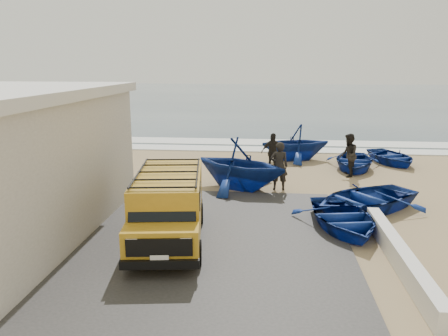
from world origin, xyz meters
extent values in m
plane|color=#9F855C|center=(0.00, 0.00, 0.00)|extent=(160.00, 160.00, 0.00)
cube|color=#393735|center=(-2.00, -2.00, 0.03)|extent=(12.00, 10.00, 0.05)
cube|color=#385166|center=(0.00, 56.00, 0.00)|extent=(180.00, 88.00, 0.01)
cube|color=white|center=(0.00, 12.00, 0.03)|extent=(180.00, 1.60, 0.06)
cube|color=white|center=(0.00, 14.50, 0.02)|extent=(180.00, 2.20, 0.04)
cube|color=black|center=(-3.55, -0.50, 2.60)|extent=(0.08, 0.70, 0.90)
cube|color=silver|center=(5.00, -3.00, 0.28)|extent=(0.35, 6.00, 0.55)
cube|color=#C28E1D|center=(-1.14, -1.65, 1.12)|extent=(2.29, 3.92, 1.57)
cube|color=#C28E1D|center=(-0.84, -3.92, 0.76)|extent=(1.91, 1.09, 0.86)
cube|color=black|center=(-0.90, -3.47, 1.52)|extent=(1.69, 0.54, 0.68)
cube|color=black|center=(-0.78, -4.36, 0.86)|extent=(1.53, 0.28, 0.43)
cube|color=black|center=(-0.78, -4.39, 0.45)|extent=(1.85, 0.38, 0.21)
cube|color=black|center=(-1.14, -1.70, 1.98)|extent=(2.16, 3.63, 0.06)
cylinder|color=black|center=(-1.73, -3.65, 0.33)|extent=(0.30, 0.69, 0.67)
cylinder|color=black|center=(-2.12, -0.73, 0.33)|extent=(0.30, 0.69, 0.67)
cylinder|color=black|center=(-0.05, -3.43, 0.33)|extent=(0.30, 0.69, 0.67)
cylinder|color=black|center=(-0.44, -0.50, 0.33)|extent=(0.30, 0.69, 0.67)
imported|color=navy|center=(3.98, -0.53, 0.38)|extent=(3.24, 4.07, 0.76)
imported|color=navy|center=(5.01, 1.32, 0.43)|extent=(5.09, 4.81, 0.86)
imported|color=navy|center=(0.57, 3.61, 1.05)|extent=(5.14, 4.91, 2.10)
imported|color=navy|center=(5.81, 7.57, 0.38)|extent=(3.22, 4.09, 0.77)
imported|color=navy|center=(3.12, 9.38, 0.95)|extent=(4.30, 3.95, 1.90)
imported|color=navy|center=(7.96, 9.02, 0.36)|extent=(3.35, 4.02, 0.72)
imported|color=black|center=(2.13, 3.62, 0.98)|extent=(0.75, 0.52, 1.97)
imported|color=black|center=(5.27, 6.11, 0.97)|extent=(0.83, 1.02, 1.95)
imported|color=black|center=(1.89, 6.80, 0.91)|extent=(1.14, 0.68, 1.82)
camera|label=1|loc=(1.63, -13.47, 4.95)|focal=35.00mm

